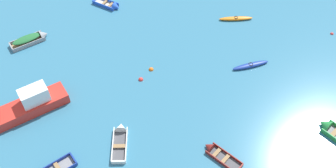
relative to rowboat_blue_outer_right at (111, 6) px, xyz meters
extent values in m
cube|color=navy|center=(2.45, -19.89, 0.02)|extent=(1.93, 2.38, 0.40)
cube|color=navy|center=(3.83, -19.08, 0.02)|extent=(0.94, 0.78, 0.40)
cube|color=#937047|center=(2.99, -20.12, 0.09)|extent=(0.98, 0.88, 0.03)
cube|color=beige|center=(-0.77, 0.21, -0.13)|extent=(2.91, 1.69, 0.10)
cube|color=blue|center=(-0.63, 0.72, 0.02)|extent=(2.79, 0.82, 0.41)
cube|color=blue|center=(-0.91, -0.30, 0.02)|extent=(2.79, 0.82, 0.41)
cube|color=blue|center=(-2.16, 0.59, 0.02)|extent=(0.38, 1.03, 0.41)
cone|color=blue|center=(0.67, -0.18, 0.04)|extent=(0.90, 1.15, 1.02)
cube|color=#937047|center=(-0.92, 0.25, 0.11)|extent=(0.54, 0.99, 0.03)
cube|color=#937047|center=(-0.11, 0.03, 0.11)|extent=(0.54, 0.99, 0.03)
cone|color=#288C3D|center=(22.91, -10.88, 0.06)|extent=(1.38, 1.49, 1.25)
cube|color=#937047|center=(23.75, -11.44, 0.12)|extent=(0.96, 1.18, 0.03)
cube|color=#99754C|center=(-6.23, -7.70, -0.13)|extent=(3.00, 3.15, 0.11)
cube|color=gray|center=(-6.68, -7.30, 0.04)|extent=(2.31, 2.55, 0.44)
cube|color=gray|center=(-5.79, -8.11, 0.04)|extent=(2.31, 2.55, 0.44)
cube|color=gray|center=(-7.36, -8.95, 0.04)|extent=(0.96, 0.88, 0.44)
cone|color=gray|center=(-5.06, -6.40, 0.06)|extent=(1.37, 1.35, 1.15)
cube|color=#937047|center=(-6.35, -7.83, 0.12)|extent=(1.03, 0.98, 0.03)
ellipsoid|color=#236633|center=(-6.23, -7.70, 0.38)|extent=(2.77, 2.91, 0.35)
cube|color=#4C4C51|center=(6.89, -16.96, -0.13)|extent=(1.80, 3.21, 0.10)
cube|color=white|center=(6.37, -17.11, 0.02)|extent=(0.92, 3.09, 0.40)
cube|color=white|center=(7.42, -16.82, 0.02)|extent=(0.92, 3.09, 0.40)
cube|color=white|center=(7.32, -18.50, 0.02)|extent=(1.05, 0.39, 0.40)
cone|color=white|center=(6.45, -15.37, 0.04)|extent=(1.20, 0.98, 1.04)
cube|color=#937047|center=(6.94, -17.12, 0.10)|extent=(1.02, 0.58, 0.03)
cube|color=#4C4C51|center=(15.21, -16.06, -0.14)|extent=(2.90, 2.09, 0.08)
cube|color=maroon|center=(14.99, -16.50, -0.02)|extent=(2.61, 1.37, 0.33)
cube|color=maroon|center=(15.44, -15.61, -0.02)|extent=(2.61, 1.37, 0.33)
cone|color=maroon|center=(13.87, -15.38, 0.00)|extent=(1.02, 1.15, 0.96)
cube|color=#937047|center=(15.35, -16.13, 0.05)|extent=(0.67, 0.93, 0.03)
cube|color=#937047|center=(14.59, -15.74, 0.05)|extent=(0.67, 0.93, 0.03)
ellipsoid|color=orange|center=(13.85, 1.25, -0.02)|extent=(3.66, 1.66, 0.33)
torus|color=black|center=(13.85, 1.25, 0.13)|extent=(0.56, 0.56, 0.07)
cube|color=red|center=(-1.73, -15.42, 0.30)|extent=(5.81, 5.97, 0.96)
cube|color=white|center=(-1.29, -14.95, 1.46)|extent=(2.60, 2.63, 1.38)
cube|color=black|center=(-1.99, -15.70, 1.74)|extent=(1.09, 1.05, 0.61)
ellipsoid|color=navy|center=(16.15, -5.41, -0.02)|extent=(3.48, 2.43, 0.33)
torus|color=black|center=(16.15, -5.41, 0.13)|extent=(0.62, 0.62, 0.07)
sphere|color=orange|center=(7.00, -8.20, -0.18)|extent=(0.46, 0.46, 0.46)
sphere|color=red|center=(6.42, -9.68, -0.18)|extent=(0.45, 0.45, 0.45)
sphere|color=red|center=(23.94, 1.43, -0.18)|extent=(0.34, 0.34, 0.34)
camera|label=1|loc=(14.63, -31.47, 25.87)|focal=39.90mm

